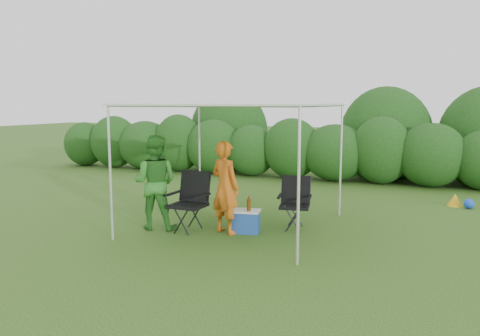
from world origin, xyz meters
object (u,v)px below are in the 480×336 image
at_px(canopy, 237,84).
at_px(man, 225,187).
at_px(woman, 155,182).
at_px(cooler, 246,221).
at_px(chair_left, 191,197).
at_px(chair_right, 295,199).

height_order(canopy, man, canopy).
xyz_separation_m(canopy, man, (-0.03, -0.45, -1.69)).
distance_m(woman, cooler, 1.69).
bearing_deg(canopy, chair_left, -142.08).
bearing_deg(chair_right, cooler, -148.73).
height_order(chair_left, cooler, chair_left).
xyz_separation_m(canopy, woman, (-1.25, -0.65, -1.66)).
bearing_deg(woman, canopy, -166.78).
xyz_separation_m(chair_right, chair_left, (-1.59, -0.80, 0.06)).
height_order(canopy, woman, canopy).
distance_m(canopy, chair_left, 2.07).
bearing_deg(man, woman, 29.58).
distance_m(chair_right, man, 1.26).
relative_size(chair_left, man, 0.65).
height_order(chair_right, cooler, chair_right).
distance_m(man, woman, 1.24).
distance_m(chair_right, woman, 2.41).
xyz_separation_m(chair_left, woman, (-0.61, -0.15, 0.24)).
bearing_deg(cooler, chair_right, 30.57).
distance_m(chair_right, chair_left, 1.78).
distance_m(chair_left, cooler, 1.02).
bearing_deg(man, canopy, -73.32).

